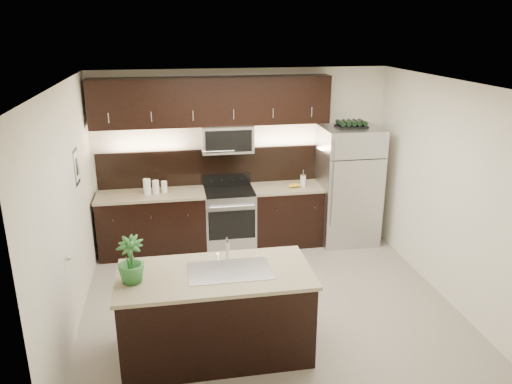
% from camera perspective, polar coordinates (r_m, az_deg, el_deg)
% --- Properties ---
extents(ground, '(4.50, 4.50, 0.00)m').
position_cam_1_polar(ground, '(6.46, 1.16, -12.19)').
color(ground, gray).
rests_on(ground, ground).
extents(room_walls, '(4.52, 4.02, 2.71)m').
position_cam_1_polar(room_walls, '(5.73, 0.25, 2.26)').
color(room_walls, silver).
rests_on(room_walls, ground).
extents(counter_run, '(3.51, 0.65, 0.94)m').
position_cam_1_polar(counter_run, '(7.70, -4.58, -3.08)').
color(counter_run, black).
rests_on(counter_run, ground).
extents(upper_fixtures, '(3.49, 0.40, 1.66)m').
position_cam_1_polar(upper_fixtures, '(7.40, -4.82, 9.46)').
color(upper_fixtures, black).
rests_on(upper_fixtures, counter_run).
extents(island, '(1.96, 0.96, 0.94)m').
position_cam_1_polar(island, '(5.33, -4.58, -13.60)').
color(island, black).
rests_on(island, ground).
extents(sink_faucet, '(0.84, 0.50, 0.28)m').
position_cam_1_polar(sink_faucet, '(5.11, -3.04, -8.81)').
color(sink_faucet, silver).
rests_on(sink_faucet, island).
extents(refrigerator, '(0.89, 0.80, 1.84)m').
position_cam_1_polar(refrigerator, '(7.94, 10.44, 0.77)').
color(refrigerator, '#B2B2B7').
rests_on(refrigerator, ground).
extents(wine_rack, '(0.45, 0.28, 0.11)m').
position_cam_1_polar(wine_rack, '(7.71, 10.85, 7.64)').
color(wine_rack, black).
rests_on(wine_rack, refrigerator).
extents(plant, '(0.31, 0.31, 0.47)m').
position_cam_1_polar(plant, '(4.94, -14.13, -7.56)').
color(plant, '#255D26').
rests_on(plant, island).
extents(canisters, '(0.34, 0.18, 0.24)m').
position_cam_1_polar(canisters, '(7.47, -11.62, 0.57)').
color(canisters, silver).
rests_on(canisters, counter_run).
extents(french_press, '(0.09, 0.09, 0.26)m').
position_cam_1_polar(french_press, '(7.70, 5.39, 1.35)').
color(french_press, silver).
rests_on(french_press, counter_run).
extents(bananas, '(0.21, 0.17, 0.06)m').
position_cam_1_polar(bananas, '(7.64, 3.99, 0.74)').
color(bananas, gold).
rests_on(bananas, counter_run).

